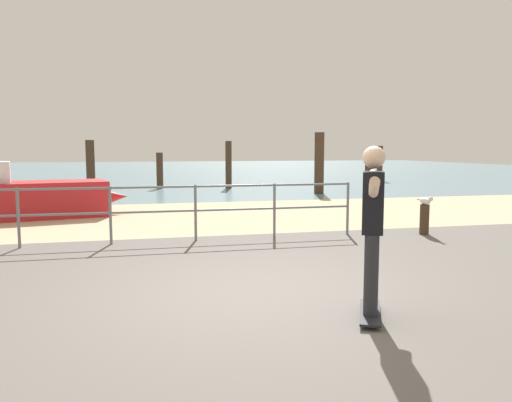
{
  "coord_description": "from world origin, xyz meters",
  "views": [
    {
      "loc": [
        -1.29,
        -5.4,
        1.71
      ],
      "look_at": [
        0.47,
        2.0,
        0.9
      ],
      "focal_mm": 34.72,
      "sensor_mm": 36.0,
      "label": 1
    }
  ],
  "objects_px": {
    "sailboat": "(19,198)",
    "seagull": "(426,201)",
    "skateboarder": "(372,219)",
    "skateboard": "(370,313)",
    "bollard_short": "(424,220)"
  },
  "relations": [
    {
      "from": "sailboat",
      "to": "seagull",
      "type": "relative_size",
      "value": 10.44
    },
    {
      "from": "skateboarder",
      "to": "seagull",
      "type": "distance_m",
      "value": 5.31
    },
    {
      "from": "sailboat",
      "to": "skateboarder",
      "type": "relative_size",
      "value": 3.07
    },
    {
      "from": "skateboard",
      "to": "skateboarder",
      "type": "xyz_separation_m",
      "value": [
        -0.0,
        0.0,
        0.95
      ]
    },
    {
      "from": "bollard_short",
      "to": "seagull",
      "type": "xyz_separation_m",
      "value": [
        -0.0,
        -0.02,
        0.38
      ]
    },
    {
      "from": "skateboarder",
      "to": "bollard_short",
      "type": "bearing_deg",
      "value": 52.41
    },
    {
      "from": "sailboat",
      "to": "skateboard",
      "type": "xyz_separation_m",
      "value": [
        5.06,
        -8.5,
        -0.45
      ]
    },
    {
      "from": "sailboat",
      "to": "skateboard",
      "type": "distance_m",
      "value": 9.9
    },
    {
      "from": "skateboarder",
      "to": "bollard_short",
      "type": "distance_m",
      "value": 5.36
    },
    {
      "from": "sailboat",
      "to": "skateboard",
      "type": "height_order",
      "value": "sailboat"
    },
    {
      "from": "skateboard",
      "to": "bollard_short",
      "type": "xyz_separation_m",
      "value": [
        3.24,
        4.21,
        0.24
      ]
    },
    {
      "from": "skateboard",
      "to": "bollard_short",
      "type": "height_order",
      "value": "bollard_short"
    },
    {
      "from": "skateboard",
      "to": "bollard_short",
      "type": "distance_m",
      "value": 5.32
    },
    {
      "from": "skateboard",
      "to": "seagull",
      "type": "bearing_deg",
      "value": 52.3
    },
    {
      "from": "bollard_short",
      "to": "skateboard",
      "type": "bearing_deg",
      "value": -127.59
    }
  ]
}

